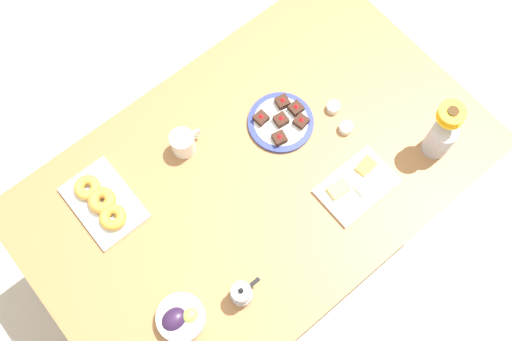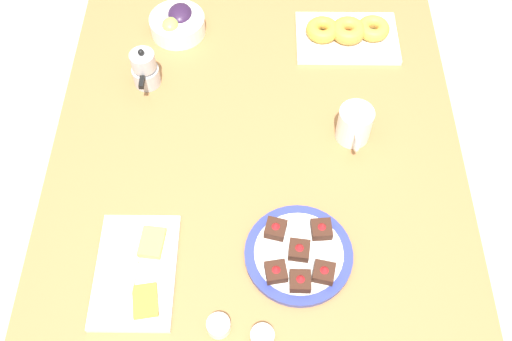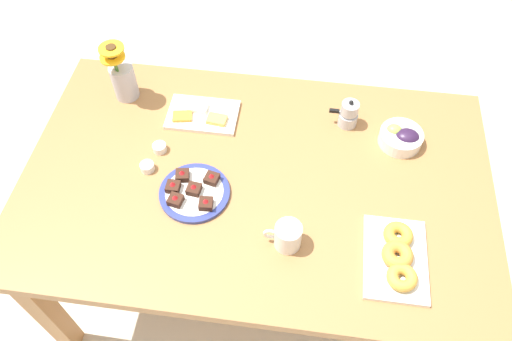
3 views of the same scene
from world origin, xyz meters
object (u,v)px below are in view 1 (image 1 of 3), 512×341
at_px(grape_bowl, 181,318).
at_px(jam_cup_berry, 333,107).
at_px(flower_vase, 441,137).
at_px(moka_pot, 242,294).
at_px(dining_table, 256,183).
at_px(coffee_mug, 183,143).
at_px(cheese_platter, 356,185).
at_px(dessert_plate, 281,121).
at_px(jam_cup_honey, 346,128).
at_px(croissant_platter, 102,202).

relative_size(grape_bowl, jam_cup_berry, 3.17).
distance_m(grape_bowl, jam_cup_berry, 0.90).
relative_size(flower_vase, moka_pot, 2.13).
bearing_deg(grape_bowl, dining_table, 24.48).
height_order(coffee_mug, cheese_platter, coffee_mug).
bearing_deg(jam_cup_berry, coffee_mug, 156.41).
bearing_deg(cheese_platter, dessert_plate, 96.77).
relative_size(jam_cup_honey, jam_cup_berry, 1.00).
height_order(croissant_platter, dessert_plate, same).
height_order(cheese_platter, croissant_platter, croissant_platter).
height_order(coffee_mug, jam_cup_berry, coffee_mug).
xyz_separation_m(jam_cup_honey, moka_pot, (-0.65, -0.22, 0.03)).
bearing_deg(grape_bowl, croissant_platter, 86.80).
relative_size(croissant_platter, dessert_plate, 1.19).
xyz_separation_m(coffee_mug, dessert_plate, (0.32, -0.14, -0.04)).
bearing_deg(grape_bowl, cheese_platter, -2.22).
bearing_deg(dessert_plate, jam_cup_berry, -23.48).
distance_m(dining_table, jam_cup_honey, 0.37).
xyz_separation_m(cheese_platter, jam_cup_honey, (0.12, 0.18, 0.01)).
height_order(dining_table, jam_cup_honey, jam_cup_honey).
xyz_separation_m(coffee_mug, flower_vase, (0.67, -0.56, 0.04)).
relative_size(grape_bowl, jam_cup_honey, 3.17).
bearing_deg(jam_cup_berry, flower_vase, -63.05).
distance_m(grape_bowl, cheese_platter, 0.73).
relative_size(cheese_platter, jam_cup_honey, 5.42).
bearing_deg(jam_cup_berry, jam_cup_honey, -103.41).
bearing_deg(jam_cup_berry, moka_pot, -155.60).
height_order(dining_table, moka_pot, moka_pot).
xyz_separation_m(dining_table, moka_pot, (-0.30, -0.29, 0.13)).
distance_m(coffee_mug, grape_bowl, 0.58).
bearing_deg(flower_vase, coffee_mug, 140.50).
distance_m(cheese_platter, jam_cup_berry, 0.30).
bearing_deg(jam_cup_honey, dessert_plate, 133.65).
xyz_separation_m(dining_table, jam_cup_honey, (0.35, -0.07, 0.10)).
bearing_deg(flower_vase, dessert_plate, 130.23).
distance_m(jam_cup_berry, dessert_plate, 0.20).
bearing_deg(jam_cup_honey, cheese_platter, -123.12).
relative_size(grape_bowl, dessert_plate, 0.65).
height_order(jam_cup_berry, flower_vase, flower_vase).
distance_m(croissant_platter, jam_cup_honey, 0.88).
bearing_deg(dining_table, dessert_plate, 25.78).
bearing_deg(cheese_platter, dining_table, 133.26).
relative_size(coffee_mug, dessert_plate, 0.50).
bearing_deg(dessert_plate, coffee_mug, 156.35).
height_order(cheese_platter, moka_pot, moka_pot).
bearing_deg(flower_vase, cheese_platter, 167.55).
height_order(dessert_plate, moka_pot, moka_pot).
bearing_deg(coffee_mug, dessert_plate, -23.65).
height_order(dining_table, flower_vase, flower_vase).
xyz_separation_m(dining_table, grape_bowl, (-0.49, -0.22, 0.12)).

